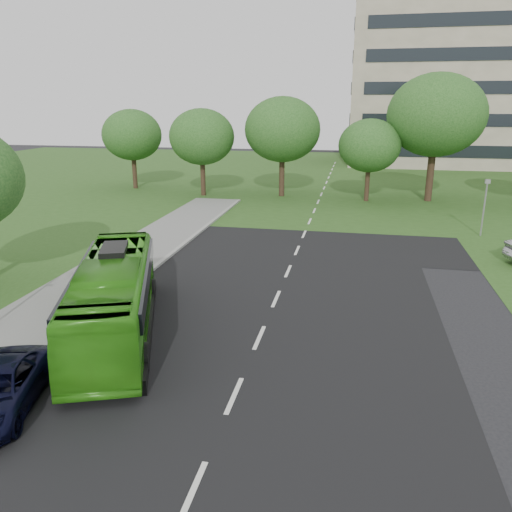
# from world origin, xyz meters

# --- Properties ---
(ground) EXTENTS (160.00, 160.00, 0.00)m
(ground) POSITION_xyz_m (0.00, 0.00, 0.00)
(ground) COLOR black
(ground) RESTS_ON ground
(street_surfaces) EXTENTS (120.00, 120.00, 0.15)m
(street_surfaces) POSITION_xyz_m (-0.38, 22.75, 0.03)
(street_surfaces) COLOR black
(street_surfaces) RESTS_ON ground
(office_building) EXTENTS (40.10, 20.10, 25.00)m
(office_building) POSITION_xyz_m (21.96, 61.96, 12.50)
(office_building) COLOR gray
(office_building) RESTS_ON ground
(tree_park_a) EXTENTS (6.13, 6.13, 8.15)m
(tree_park_a) POSITION_xyz_m (-11.20, 27.29, 5.53)
(tree_park_a) COLOR black
(tree_park_a) RESTS_ON ground
(tree_park_b) EXTENTS (7.03, 7.03, 9.22)m
(tree_park_b) POSITION_xyz_m (-3.71, 28.41, 6.22)
(tree_park_b) COLOR black
(tree_park_b) RESTS_ON ground
(tree_park_c) EXTENTS (5.49, 5.49, 7.30)m
(tree_park_c) POSITION_xyz_m (4.26, 27.34, 4.95)
(tree_park_c) COLOR black
(tree_park_c) RESTS_ON ground
(tree_park_d) EXTENTS (8.43, 8.43, 11.15)m
(tree_park_d) POSITION_xyz_m (9.79, 28.48, 7.55)
(tree_park_d) COLOR black
(tree_park_d) RESTS_ON ground
(tree_park_f) EXTENTS (6.02, 6.02, 8.04)m
(tree_park_f) POSITION_xyz_m (-19.46, 29.96, 5.47)
(tree_park_f) COLOR black
(tree_park_f) RESTS_ON ground
(bus) EXTENTS (6.01, 10.75, 2.94)m
(bus) POSITION_xyz_m (-5.50, -2.58, 1.47)
(bus) COLOR #359418
(bus) RESTS_ON ground
(camera_pole) EXTENTS (0.37, 0.34, 3.79)m
(camera_pole) POSITION_xyz_m (11.66, 15.92, 2.45)
(camera_pole) COLOR gray
(camera_pole) RESTS_ON ground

